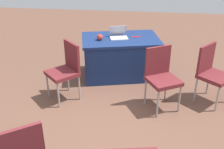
% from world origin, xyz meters
% --- Properties ---
extents(ground_plane, '(14.40, 14.40, 0.00)m').
position_xyz_m(ground_plane, '(0.00, 0.00, 0.00)').
color(ground_plane, brown).
extents(table_foreground, '(1.58, 1.20, 0.76)m').
position_xyz_m(table_foreground, '(0.11, -1.99, 0.38)').
color(table_foreground, navy).
rests_on(table_foreground, ground).
extents(chair_tucked_left, '(0.60, 0.60, 0.96)m').
position_xyz_m(chair_tucked_left, '(-0.61, -0.96, 0.56)').
color(chair_tucked_left, '#9E9993').
rests_on(chair_tucked_left, ground).
extents(chair_aisle, '(0.62, 0.62, 0.95)m').
position_xyz_m(chair_aisle, '(0.90, -1.04, 0.54)').
color(chair_aisle, '#9E9993').
rests_on(chair_aisle, ground).
extents(chair_by_pillar, '(0.62, 0.62, 0.94)m').
position_xyz_m(chair_by_pillar, '(-1.41, -1.23, 0.54)').
color(chair_by_pillar, '#9E9993').
rests_on(chair_by_pillar, ground).
extents(laptop_silver, '(0.38, 0.36, 0.21)m').
position_xyz_m(laptop_silver, '(0.15, -2.00, 0.79)').
color(laptop_silver, silver).
rests_on(laptop_silver, table_foreground).
extents(yarn_ball, '(0.11, 0.11, 0.11)m').
position_xyz_m(yarn_ball, '(0.47, -1.83, 0.81)').
color(yarn_ball, '#B2382D').
rests_on(yarn_ball, table_foreground).
extents(scissors_red, '(0.18, 0.08, 0.01)m').
position_xyz_m(scissors_red, '(-0.18, -2.09, 0.76)').
color(scissors_red, red).
rests_on(scissors_red, table_foreground).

